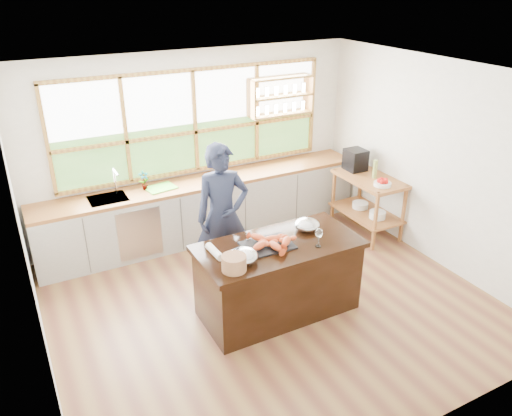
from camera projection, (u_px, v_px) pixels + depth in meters
ground_plane at (269, 301)px, 6.08m from camera, size 5.00×5.00×0.00m
room_shell at (251, 152)px, 5.75m from camera, size 5.02×4.52×2.71m
back_counter at (205, 208)px, 7.43m from camera, size 4.90×0.63×0.90m
right_shelf_unit at (368, 196)px, 7.46m from camera, size 0.62×1.10×0.90m
island at (278, 278)px, 5.73m from camera, size 1.85×0.90×0.90m
cook at (223, 216)px, 6.14m from camera, size 0.73×0.53×1.84m
potted_plant at (144, 180)px, 6.87m from camera, size 0.16×0.12×0.27m
cutting_board at (161, 188)px, 6.96m from camera, size 0.45×0.36×0.01m
espresso_machine at (355, 160)px, 7.56m from camera, size 0.28×0.30×0.32m
wine_bottle at (375, 169)px, 7.27m from camera, size 0.08×0.08×0.27m
fruit_bowl at (383, 183)px, 7.04m from camera, size 0.25×0.25×0.11m
slate_board at (267, 245)px, 5.49m from camera, size 0.56×0.42×0.02m
lobster_pile at (271, 242)px, 5.46m from camera, size 0.52×0.48×0.08m
mixing_bowl_left at (243, 256)px, 5.17m from camera, size 0.32×0.32×0.15m
mixing_bowl_right at (307, 225)px, 5.82m from camera, size 0.30×0.30×0.15m
wine_glass at (319, 234)px, 5.42m from camera, size 0.08×0.08×0.22m
wicker_basket at (234, 263)px, 5.02m from camera, size 0.26×0.26×0.16m
parchment_roll at (214, 252)px, 5.31m from camera, size 0.09×0.30×0.08m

